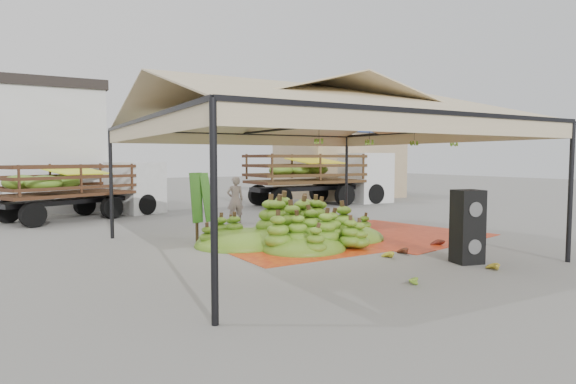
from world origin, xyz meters
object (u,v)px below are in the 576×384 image
truck_left (91,184)px  banana_heap (298,221)px  speaker_stack (467,227)px  truck_right (326,173)px  vendor (235,200)px

truck_left → banana_heap: bearing=-89.2°
banana_heap → speaker_stack: (1.86, -3.92, 0.20)m
truck_right → vendor: bearing=-148.3°
vendor → truck_right: bearing=-139.5°
truck_left → truck_right: bearing=-23.9°
banana_heap → vendor: vendor is taller
banana_heap → truck_right: (6.67, 8.59, 0.95)m
speaker_stack → vendor: bearing=116.1°
truck_left → vendor: bearing=-70.6°
vendor → truck_right: (6.64, 4.33, 0.72)m
speaker_stack → vendor: size_ratio=0.97×
banana_heap → truck_right: truck_right is taller
truck_left → truck_right: size_ratio=0.87×
banana_heap → vendor: (0.03, 4.26, 0.23)m
banana_heap → truck_left: 9.38m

